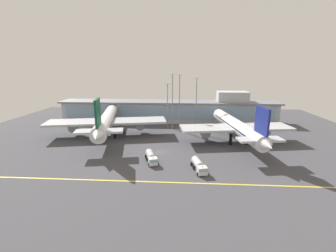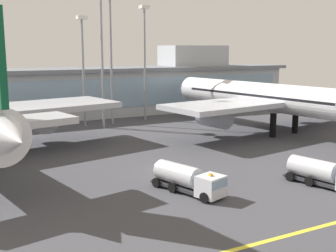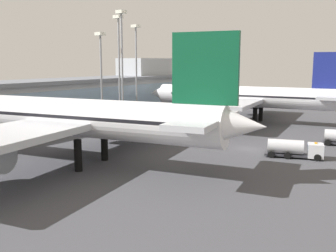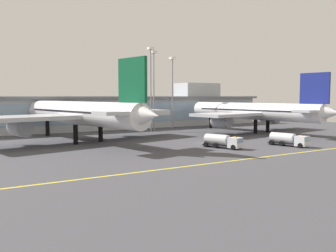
{
  "view_description": "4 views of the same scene",
  "coord_description": "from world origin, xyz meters",
  "px_view_note": "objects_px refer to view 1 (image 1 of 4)",
  "views": [
    {
      "loc": [
        7.93,
        -77.42,
        29.35
      ],
      "look_at": [
        1.91,
        14.31,
        5.93
      ],
      "focal_mm": 25.03,
      "sensor_mm": 36.0,
      "label": 1
    },
    {
      "loc": [
        -24.33,
        -46.48,
        15.2
      ],
      "look_at": [
        6.4,
        11.66,
        3.36
      ],
      "focal_mm": 45.22,
      "sensor_mm": 36.0,
      "label": 2
    },
    {
      "loc": [
        -64.16,
        -26.96,
        15.36
      ],
      "look_at": [
        -7.63,
        12.23,
        4.0
      ],
      "focal_mm": 41.86,
      "sensor_mm": 36.0,
      "label": 3
    },
    {
      "loc": [
        -53.82,
        -70.09,
        11.29
      ],
      "look_at": [
        -1.1,
        15.27,
        3.09
      ],
      "focal_mm": 39.39,
      "sensor_mm": 36.0,
      "label": 4
    }
  ],
  "objects_px": {
    "airliner_near_right": "(236,127)",
    "baggage_tug_near": "(199,166)",
    "apron_light_mast_centre": "(172,94)",
    "airliner_near_left": "(107,121)",
    "apron_light_mast_west": "(168,98)",
    "apron_light_mast_east": "(180,94)",
    "apron_light_mast_far_east": "(196,95)",
    "fuel_tanker_truck": "(151,157)"
  },
  "relations": [
    {
      "from": "apron_light_mast_west",
      "to": "apron_light_mast_east",
      "type": "distance_m",
      "value": 6.25
    },
    {
      "from": "airliner_near_right",
      "to": "apron_light_mast_west",
      "type": "xyz_separation_m",
      "value": [
        -28.7,
        22.58,
        8.03
      ]
    },
    {
      "from": "apron_light_mast_centre",
      "to": "baggage_tug_near",
      "type": "bearing_deg",
      "value": -77.88
    },
    {
      "from": "apron_light_mast_far_east",
      "to": "apron_light_mast_centre",
      "type": "bearing_deg",
      "value": -155.13
    },
    {
      "from": "airliner_near_right",
      "to": "apron_light_mast_east",
      "type": "distance_m",
      "value": 33.62
    },
    {
      "from": "airliner_near_right",
      "to": "apron_light_mast_centre",
      "type": "relative_size",
      "value": 2.08
    },
    {
      "from": "apron_light_mast_west",
      "to": "apron_light_mast_east",
      "type": "height_order",
      "value": "apron_light_mast_east"
    },
    {
      "from": "apron_light_mast_west",
      "to": "apron_light_mast_far_east",
      "type": "height_order",
      "value": "apron_light_mast_far_east"
    },
    {
      "from": "airliner_near_left",
      "to": "apron_light_mast_west",
      "type": "relative_size",
      "value": 2.65
    },
    {
      "from": "apron_light_mast_far_east",
      "to": "fuel_tanker_truck",
      "type": "bearing_deg",
      "value": -109.27
    },
    {
      "from": "airliner_near_right",
      "to": "fuel_tanker_truck",
      "type": "height_order",
      "value": "airliner_near_right"
    },
    {
      "from": "airliner_near_left",
      "to": "apron_light_mast_centre",
      "type": "bearing_deg",
      "value": -74.2
    },
    {
      "from": "airliner_near_left",
      "to": "airliner_near_right",
      "type": "distance_m",
      "value": 53.72
    },
    {
      "from": "apron_light_mast_east",
      "to": "apron_light_mast_far_east",
      "type": "height_order",
      "value": "apron_light_mast_east"
    },
    {
      "from": "apron_light_mast_centre",
      "to": "apron_light_mast_far_east",
      "type": "height_order",
      "value": "apron_light_mast_centre"
    },
    {
      "from": "airliner_near_right",
      "to": "apron_light_mast_centre",
      "type": "xyz_separation_m",
      "value": [
        -26.12,
        18.57,
        10.62
      ]
    },
    {
      "from": "airliner_near_right",
      "to": "baggage_tug_near",
      "type": "distance_m",
      "value": 32.49
    },
    {
      "from": "baggage_tug_near",
      "to": "apron_light_mast_west",
      "type": "distance_m",
      "value": 53.45
    },
    {
      "from": "apron_light_mast_west",
      "to": "apron_light_mast_centre",
      "type": "distance_m",
      "value": 5.42
    },
    {
      "from": "apron_light_mast_west",
      "to": "baggage_tug_near",
      "type": "bearing_deg",
      "value": -76.02
    },
    {
      "from": "airliner_near_left",
      "to": "apron_light_mast_far_east",
      "type": "xyz_separation_m",
      "value": [
        38.83,
        19.22,
        9.0
      ]
    },
    {
      "from": "baggage_tug_near",
      "to": "apron_light_mast_centre",
      "type": "xyz_separation_m",
      "value": [
        -9.95,
        46.33,
        15.5
      ]
    },
    {
      "from": "airliner_near_right",
      "to": "apron_light_mast_west",
      "type": "distance_m",
      "value": 37.39
    },
    {
      "from": "apron_light_mast_centre",
      "to": "airliner_near_left",
      "type": "bearing_deg",
      "value": -153.06
    },
    {
      "from": "airliner_near_right",
      "to": "apron_light_mast_centre",
      "type": "bearing_deg",
      "value": 45.87
    },
    {
      "from": "airliner_near_left",
      "to": "apron_light_mast_west",
      "type": "distance_m",
      "value": 31.52
    },
    {
      "from": "airliner_near_left",
      "to": "baggage_tug_near",
      "type": "xyz_separation_m",
      "value": [
        37.35,
        -32.4,
        -5.43
      ]
    },
    {
      "from": "apron_light_mast_west",
      "to": "apron_light_mast_east",
      "type": "relative_size",
      "value": 0.84
    },
    {
      "from": "baggage_tug_near",
      "to": "apron_light_mast_centre",
      "type": "bearing_deg",
      "value": 179.23
    },
    {
      "from": "apron_light_mast_west",
      "to": "airliner_near_left",
      "type": "bearing_deg",
      "value": -144.16
    },
    {
      "from": "airliner_near_left",
      "to": "apron_light_mast_far_east",
      "type": "height_order",
      "value": "apron_light_mast_far_east"
    },
    {
      "from": "apron_light_mast_centre",
      "to": "apron_light_mast_east",
      "type": "xyz_separation_m",
      "value": [
        3.23,
        3.77,
        -0.29
      ]
    },
    {
      "from": "airliner_near_left",
      "to": "fuel_tanker_truck",
      "type": "distance_m",
      "value": 35.64
    },
    {
      "from": "baggage_tug_near",
      "to": "apron_light_mast_east",
      "type": "xyz_separation_m",
      "value": [
        -6.72,
        50.1,
        15.21
      ]
    },
    {
      "from": "fuel_tanker_truck",
      "to": "baggage_tug_near",
      "type": "bearing_deg",
      "value": 52.11
    },
    {
      "from": "airliner_near_left",
      "to": "baggage_tug_near",
      "type": "height_order",
      "value": "airliner_near_left"
    },
    {
      "from": "airliner_near_right",
      "to": "apron_light_mast_east",
      "type": "xyz_separation_m",
      "value": [
        -22.89,
        22.35,
        10.33
      ]
    },
    {
      "from": "apron_light_mast_west",
      "to": "apron_light_mast_centre",
      "type": "relative_size",
      "value": 0.82
    },
    {
      "from": "airliner_near_right",
      "to": "baggage_tug_near",
      "type": "relative_size",
      "value": 5.87
    },
    {
      "from": "fuel_tanker_truck",
      "to": "apron_light_mast_west",
      "type": "bearing_deg",
      "value": 159.82
    },
    {
      "from": "airliner_near_left",
      "to": "baggage_tug_near",
      "type": "distance_m",
      "value": 49.74
    },
    {
      "from": "baggage_tug_near",
      "to": "apron_light_mast_centre",
      "type": "relative_size",
      "value": 0.35
    }
  ]
}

